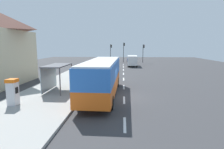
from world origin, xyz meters
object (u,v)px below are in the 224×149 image
at_px(bus, 102,76).
at_px(sedan_far, 132,62).
at_px(white_van, 132,60).
at_px(sedan_near, 131,59).
at_px(ticket_machine, 13,92).
at_px(traffic_light_median, 124,49).
at_px(recycling_bin_yellow, 81,83).
at_px(bus_shelter, 54,71).
at_px(recycling_bin_green, 79,85).
at_px(traffic_light_near_side, 143,51).
at_px(recycling_bin_red, 77,86).
at_px(traffic_light_far_side, 111,50).

bearing_deg(bus, sedan_far, 81.85).
bearing_deg(white_van, sedan_near, 89.44).
xyz_separation_m(ticket_machine, traffic_light_median, (8.22, 39.24, 2.34)).
height_order(bus, white_van, bus).
relative_size(ticket_machine, traffic_light_median, 0.37).
bearing_deg(sedan_far, sedan_near, 90.03).
relative_size(recycling_bin_yellow, bus_shelter, 0.24).
relative_size(recycling_bin_green, traffic_light_near_side, 0.20).
relative_size(bus, recycling_bin_green, 11.66).
xyz_separation_m(bus, white_van, (3.91, 25.35, -0.50)).
bearing_deg(sedan_far, recycling_bin_yellow, -104.19).
distance_m(bus, traffic_light_near_side, 34.76).
height_order(bus, bus_shelter, bus).
height_order(white_van, sedan_near, white_van).
height_order(sedan_near, recycling_bin_red, sedan_near).
bearing_deg(white_van, traffic_light_median, 100.00).
distance_m(sedan_near, recycling_bin_red, 34.95).
relative_size(recycling_bin_green, traffic_light_median, 0.18).
height_order(sedan_far, recycling_bin_yellow, sedan_far).
height_order(recycling_bin_green, traffic_light_near_side, traffic_light_near_side).
relative_size(traffic_light_near_side, traffic_light_median, 0.91).
xyz_separation_m(recycling_bin_red, traffic_light_median, (4.60, 34.66, 2.85)).
distance_m(ticket_machine, traffic_light_near_side, 39.99).
bearing_deg(bus_shelter, bus, -11.91).
bearing_deg(traffic_light_far_side, bus, -87.72).
bearing_deg(ticket_machine, recycling_bin_red, 51.64).
height_order(recycling_bin_red, traffic_light_near_side, traffic_light_near_side).
bearing_deg(recycling_bin_green, traffic_light_far_side, 88.10).
height_order(bus, ticket_machine, bus).
xyz_separation_m(sedan_far, recycling_bin_yellow, (-6.50, -25.71, -0.14)).
xyz_separation_m(traffic_light_near_side, traffic_light_median, (-5.11, 1.60, 0.29)).
bearing_deg(sedan_near, sedan_far, -89.97).
distance_m(recycling_bin_red, traffic_light_far_side, 33.98).
bearing_deg(bus_shelter, traffic_light_median, 78.86).
xyz_separation_m(traffic_light_median, bus_shelter, (-6.81, -34.59, -1.41)).
relative_size(bus, sedan_far, 2.50).
distance_m(white_van, ticket_machine, 30.69).
bearing_deg(recycling_bin_red, recycling_bin_yellow, 90.00).
bearing_deg(bus, traffic_light_far_side, 92.28).
xyz_separation_m(sedan_near, ticket_machine, (-10.13, -38.93, 0.38)).
bearing_deg(bus_shelter, traffic_light_near_side, 70.14).
bearing_deg(white_van, recycling_bin_red, -104.68).
relative_size(bus, bus_shelter, 2.77).
distance_m(sedan_far, ticket_machine, 33.27).
height_order(traffic_light_near_side, traffic_light_median, traffic_light_median).
relative_size(sedan_near, bus_shelter, 1.12).
relative_size(ticket_machine, bus_shelter, 0.48).
height_order(sedan_near, traffic_light_far_side, traffic_light_far_side).
distance_m(sedan_far, bus_shelter, 28.44).
distance_m(sedan_far, traffic_light_median, 8.25).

